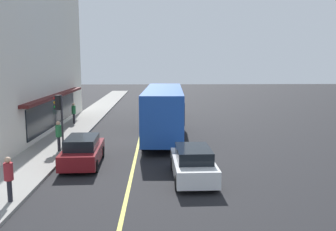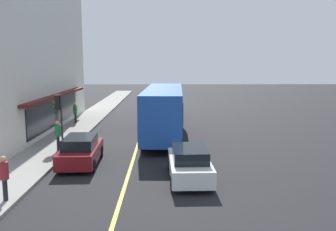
% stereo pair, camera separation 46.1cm
% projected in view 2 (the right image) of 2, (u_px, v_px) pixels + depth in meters
% --- Properties ---
extents(ground, '(120.00, 120.00, 0.00)m').
position_uv_depth(ground, '(139.00, 141.00, 24.67)').
color(ground, black).
extents(sidewalk, '(80.00, 2.76, 0.15)m').
position_uv_depth(sidewalk, '(61.00, 140.00, 24.60)').
color(sidewalk, gray).
rests_on(sidewalk, ground).
extents(lane_centre_stripe, '(36.00, 0.16, 0.01)m').
position_uv_depth(lane_centre_stripe, '(139.00, 141.00, 24.67)').
color(lane_centre_stripe, '#D8D14C').
rests_on(lane_centre_stripe, ground).
extents(bus, '(11.22, 2.94, 3.50)m').
position_uv_depth(bus, '(164.00, 110.00, 25.46)').
color(bus, '#1E4CAD').
rests_on(bus, ground).
extents(traffic_light, '(0.30, 0.52, 3.20)m').
position_uv_depth(traffic_light, '(59.00, 108.00, 22.17)').
color(traffic_light, '#2D2D33').
rests_on(traffic_light, sidewalk).
extents(car_maroon, '(4.36, 1.99, 1.52)m').
position_uv_depth(car_maroon, '(81.00, 151.00, 19.01)').
color(car_maroon, maroon).
rests_on(car_maroon, ground).
extents(car_white, '(4.34, 1.94, 1.52)m').
position_uv_depth(car_white, '(189.00, 164.00, 16.61)').
color(car_white, white).
rests_on(car_white, ground).
extents(car_navy, '(4.32, 1.90, 1.52)m').
position_uv_depth(car_navy, '(172.00, 109.00, 35.38)').
color(car_navy, navy).
rests_on(car_navy, ground).
extents(pedestrian_waiting, '(0.34, 0.34, 1.74)m').
position_uv_depth(pedestrian_waiting, '(75.00, 111.00, 30.71)').
color(pedestrian_waiting, black).
rests_on(pedestrian_waiting, sidewalk).
extents(pedestrian_near_storefront, '(0.34, 0.34, 1.79)m').
position_uv_depth(pedestrian_near_storefront, '(58.00, 133.00, 21.27)').
color(pedestrian_near_storefront, black).
rests_on(pedestrian_near_storefront, sidewalk).
extents(pedestrian_at_corner, '(0.34, 0.34, 1.74)m').
position_uv_depth(pedestrian_at_corner, '(4.00, 174.00, 13.65)').
color(pedestrian_at_corner, black).
rests_on(pedestrian_at_corner, sidewalk).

